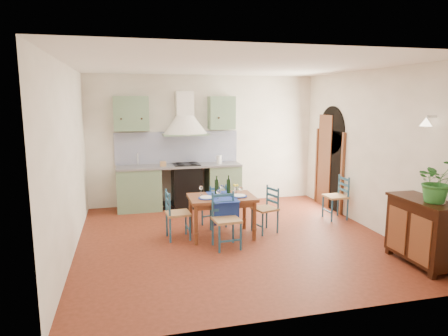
{
  "coord_description": "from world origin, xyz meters",
  "views": [
    {
      "loc": [
        -1.69,
        -6.11,
        2.28
      ],
      "look_at": [
        -0.1,
        0.3,
        1.15
      ],
      "focal_mm": 32.0,
      "sensor_mm": 36.0,
      "label": 1
    }
  ],
  "objects": [
    {
      "name": "floor",
      "position": [
        0.0,
        0.0,
        0.0
      ],
      "size": [
        5.0,
        5.0,
        0.0
      ],
      "primitive_type": "plane",
      "color": "#4E1E10",
      "rests_on": "ground"
    },
    {
      "name": "back_wall",
      "position": [
        -0.47,
        2.29,
        1.05
      ],
      "size": [
        5.0,
        0.96,
        2.8
      ],
      "color": "white",
      "rests_on": "ground"
    },
    {
      "name": "right_wall",
      "position": [
        2.5,
        0.28,
        1.34
      ],
      "size": [
        0.26,
        5.0,
        2.8
      ],
      "color": "white",
      "rests_on": "ground"
    },
    {
      "name": "left_wall",
      "position": [
        -2.5,
        0.0,
        1.4
      ],
      "size": [
        0.04,
        5.0,
        2.8
      ],
      "primitive_type": "cube",
      "color": "white",
      "rests_on": "ground"
    },
    {
      "name": "ceiling",
      "position": [
        0.0,
        0.0,
        2.8
      ],
      "size": [
        5.0,
        5.0,
        0.01
      ],
      "primitive_type": "cube",
      "color": "white",
      "rests_on": "back_wall"
    },
    {
      "name": "dining_table",
      "position": [
        -0.16,
        0.16,
        0.61
      ],
      "size": [
        1.1,
        0.83,
        1.01
      ],
      "color": "brown",
      "rests_on": "ground"
    },
    {
      "name": "chair_near",
      "position": [
        -0.22,
        -0.33,
        0.44
      ],
      "size": [
        0.43,
        0.43,
        0.86
      ],
      "color": "navy",
      "rests_on": "ground"
    },
    {
      "name": "chair_far",
      "position": [
        -0.17,
        0.69,
        0.41
      ],
      "size": [
        0.46,
        0.46,
        0.8
      ],
      "color": "navy",
      "rests_on": "ground"
    },
    {
      "name": "chair_left",
      "position": [
        -0.92,
        0.24,
        0.42
      ],
      "size": [
        0.4,
        0.4,
        0.82
      ],
      "color": "navy",
      "rests_on": "ground"
    },
    {
      "name": "chair_right",
      "position": [
        0.64,
        0.21,
        0.41
      ],
      "size": [
        0.46,
        0.46,
        0.8
      ],
      "color": "navy",
      "rests_on": "ground"
    },
    {
      "name": "chair_spare",
      "position": [
        2.23,
        0.62,
        0.43
      ],
      "size": [
        0.4,
        0.4,
        0.83
      ],
      "color": "navy",
      "rests_on": "ground"
    },
    {
      "name": "sideboard",
      "position": [
        2.26,
        -1.63,
        0.51
      ],
      "size": [
        0.5,
        1.05,
        0.94
      ],
      "color": "black",
      "rests_on": "ground"
    },
    {
      "name": "potted_plant",
      "position": [
        2.28,
        -1.8,
        1.23
      ],
      "size": [
        0.6,
        0.54,
        0.59
      ],
      "primitive_type": "imported",
      "rotation": [
        0.0,
        0.0,
        -0.18
      ],
      "color": "#2B722E",
      "rests_on": "sideboard"
    }
  ]
}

